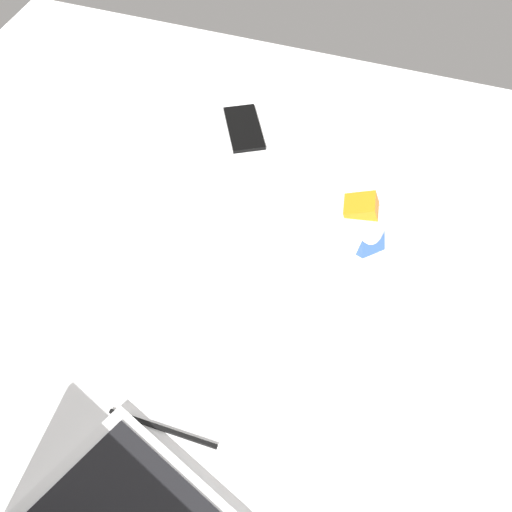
% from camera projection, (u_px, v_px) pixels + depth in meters
% --- Properties ---
extents(bed_mattress, '(1.80, 1.40, 0.18)m').
position_uv_depth(bed_mattress, '(279.00, 324.00, 1.10)').
color(bed_mattress, white).
rests_on(bed_mattress, ground).
extents(snack_cup, '(0.10, 0.10, 0.14)m').
position_uv_depth(snack_cup, '(358.00, 231.00, 1.03)').
color(snack_cup, silver).
rests_on(snack_cup, bed_mattress).
extents(cell_phone, '(0.13, 0.16, 0.01)m').
position_uv_depth(cell_phone, '(244.00, 128.00, 1.28)').
color(cell_phone, black).
rests_on(cell_phone, bed_mattress).
extents(charger_cable, '(0.17, 0.01, 0.01)m').
position_uv_depth(charger_cable, '(163.00, 429.00, 0.88)').
color(charger_cable, black).
rests_on(charger_cable, bed_mattress).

